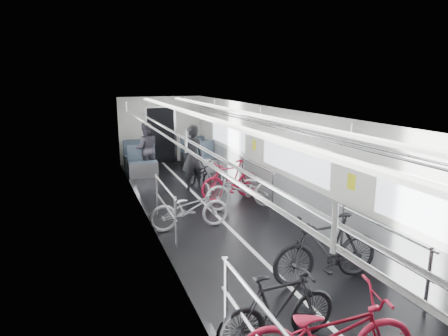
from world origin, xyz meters
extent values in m
cube|color=black|center=(0.00, 0.00, 0.00)|extent=(3.00, 14.00, 0.01)
cube|color=white|center=(0.00, 0.00, 2.40)|extent=(3.00, 14.00, 0.02)
cube|color=silver|center=(-1.50, 0.00, 1.20)|extent=(0.02, 14.00, 2.40)
cube|color=silver|center=(1.50, 0.00, 1.20)|extent=(0.02, 14.00, 2.40)
cube|color=silver|center=(0.00, 7.00, 1.20)|extent=(3.00, 0.02, 2.40)
cube|color=white|center=(0.00, 0.00, 0.01)|extent=(0.08, 13.80, 0.01)
cube|color=slate|center=(-1.47, 0.00, 0.45)|extent=(0.01, 13.90, 0.90)
cube|color=slate|center=(1.47, 0.00, 0.45)|extent=(0.01, 13.90, 0.90)
cube|color=white|center=(-1.47, 0.00, 1.40)|extent=(0.01, 10.80, 0.75)
cube|color=white|center=(1.47, 0.00, 1.40)|extent=(0.01, 10.80, 0.75)
cube|color=white|center=(-0.55, 0.00, 2.34)|extent=(0.14, 13.40, 0.05)
cube|color=white|center=(0.55, 0.00, 2.34)|extent=(0.14, 13.40, 0.05)
cube|color=black|center=(0.00, 6.94, 1.00)|extent=(0.95, 0.10, 2.00)
imported|color=#B51632|center=(-0.54, -4.34, 0.49)|extent=(1.96, 1.08, 0.98)
imported|color=black|center=(-0.80, -3.74, 0.47)|extent=(1.58, 0.52, 0.94)
imported|color=silver|center=(-0.78, 0.22, 0.44)|extent=(1.67, 0.60, 0.87)
imported|color=black|center=(0.61, -2.63, 0.54)|extent=(1.81, 0.57, 1.08)
imported|color=#A8A8AD|center=(0.74, 1.00, 0.48)|extent=(1.85, 0.69, 0.96)
imported|color=#A4142D|center=(0.75, 1.84, 0.50)|extent=(1.73, 0.72, 1.01)
imported|color=black|center=(0.25, 2.92, 0.49)|extent=(0.79, 1.91, 0.98)
imported|color=black|center=(0.08, 3.02, 0.91)|extent=(0.72, 0.52, 1.82)
imported|color=#2C282F|center=(-0.83, 5.26, 0.85)|extent=(0.85, 0.68, 1.70)
camera|label=1|loc=(-2.80, -7.39, 3.09)|focal=32.00mm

